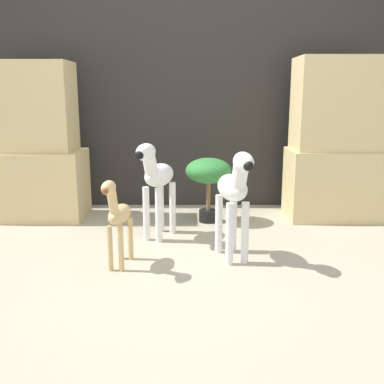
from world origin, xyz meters
name	(u,v)px	position (x,y,z in m)	size (l,w,h in m)	color
ground_plane	(183,270)	(0.00, 0.00, 0.00)	(14.00, 14.00, 0.00)	#B2A88E
wall_back	(185,87)	(0.00, 1.66, 1.10)	(6.40, 0.08, 2.20)	#2D2B28
rock_pillar_left	(34,149)	(-1.26, 1.19, 0.59)	(0.78, 0.48, 1.30)	#DBC184
rock_pillar_right	(336,143)	(1.26, 1.19, 0.64)	(0.78, 0.48, 1.33)	#DBC184
zebra_right	(233,191)	(0.31, 0.18, 0.45)	(0.24, 0.47, 0.71)	white
zebra_left	(155,178)	(-0.21, 0.62, 0.45)	(0.31, 0.47, 0.71)	white
giraffe_figurine	(117,215)	(-0.40, 0.06, 0.33)	(0.15, 0.40, 0.57)	tan
potted_palm_front	(207,174)	(0.18, 1.06, 0.40)	(0.37, 0.37, 0.53)	black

